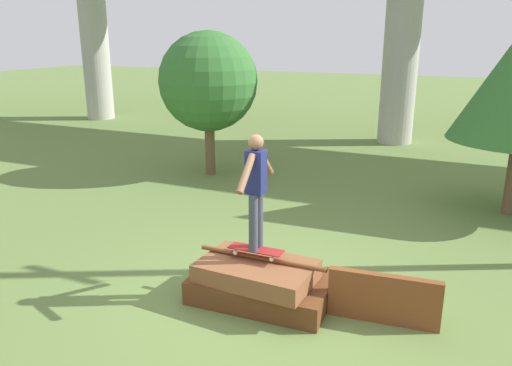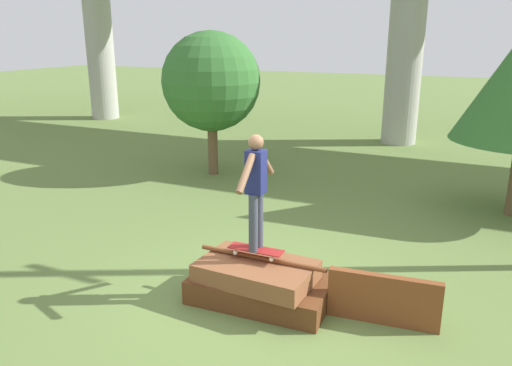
{
  "view_description": "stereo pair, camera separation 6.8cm",
  "coord_description": "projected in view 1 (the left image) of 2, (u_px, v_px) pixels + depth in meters",
  "views": [
    {
      "loc": [
        2.34,
        -5.48,
        3.4
      ],
      "look_at": [
        -0.08,
        0.0,
        1.61
      ],
      "focal_mm": 35.0,
      "sensor_mm": 36.0,
      "label": 1
    },
    {
      "loc": [
        2.4,
        -5.46,
        3.4
      ],
      "look_at": [
        -0.08,
        0.0,
        1.61
      ],
      "focal_mm": 35.0,
      "sensor_mm": 36.0,
      "label": 2
    }
  ],
  "objects": [
    {
      "name": "ground_plane",
      "position": [
        261.0,
        299.0,
        6.69
      ],
      "size": [
        80.0,
        80.0,
        0.0
      ],
      "primitive_type": "plane",
      "color": "olive"
    },
    {
      "name": "scrap_pile",
      "position": [
        260.0,
        282.0,
        6.59
      ],
      "size": [
        1.85,
        1.16,
        0.62
      ],
      "color": "#5B3319",
      "rests_on": "ground_plane"
    },
    {
      "name": "scrap_plank_loose",
      "position": [
        384.0,
        299.0,
        6.06
      ],
      "size": [
        1.35,
        0.23,
        0.64
      ],
      "color": "brown",
      "rests_on": "ground_plane"
    },
    {
      "name": "skateboard",
      "position": [
        256.0,
        250.0,
        6.52
      ],
      "size": [
        0.74,
        0.23,
        0.09
      ],
      "color": "maroon",
      "rests_on": "scrap_pile"
    },
    {
      "name": "skater",
      "position": [
        256.0,
        185.0,
        6.27
      ],
      "size": [
        0.22,
        1.06,
        1.52
      ],
      "color": "#383D4C",
      "rests_on": "skateboard"
    },
    {
      "name": "tree_behind_right",
      "position": [
        208.0,
        82.0,
        12.02
      ],
      "size": [
        2.39,
        2.39,
        3.51
      ],
      "color": "brown",
      "rests_on": "ground_plane"
    }
  ]
}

